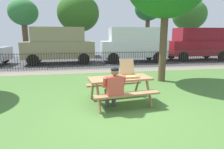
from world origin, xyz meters
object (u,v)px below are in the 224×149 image
Objects in this scene: far_tree_right at (189,15)px; parked_car_right at (197,43)px; picnic_table_foreground at (120,83)px; parked_car_center at (133,44)px; parked_car_left at (59,44)px; adult_at_table at (114,87)px; far_tree_center at (78,13)px; far_tree_midright at (148,9)px; pizza_box_open at (129,73)px; far_tree_midleft at (23,13)px.

parked_car_right is at bearing -114.26° from far_tree_right.
picnic_table_foreground is 8.92m from parked_car_center.
adult_at_table is at bearing -76.39° from parked_car_left.
far_tree_center is 1.00× the size of far_tree_midright.
parked_car_center is 7.15m from far_tree_midright.
parked_car_center is at bearing 71.59° from picnic_table_foreground.
parked_car_center is at bearing -143.83° from far_tree_right.
far_tree_right is at bearing 23.46° from parked_car_left.
parked_car_left is 1.01× the size of parked_car_center.
far_tree_center is at bearing 148.02° from parked_car_right.
parked_car_left is at bearing 108.20° from pizza_box_open.
pizza_box_open is 8.73m from parked_car_center.
pizza_box_open is at bearing -132.58° from parked_car_right.
parked_car_left is at bearing 103.61° from adult_at_table.
parked_car_right is (7.67, 8.35, 0.44)m from pizza_box_open.
far_tree_midright is at bearing 68.04° from pizza_box_open.
parked_car_center and parked_car_right have the same top height.
parked_car_right is 6.71m from far_tree_right.
far_tree_midleft is 0.92× the size of far_tree_right.
parked_car_left is (-2.46, 8.44, 0.71)m from picnic_table_foreground.
parked_car_right is at bearing -70.05° from far_tree_midright.
parked_car_center is at bearing -0.00° from parked_car_left.
parked_car_left is 5.26m from parked_car_center.
far_tree_midright is (3.11, 5.62, 3.13)m from parked_car_center.
pizza_box_open is 8.80m from parked_car_left.
picnic_table_foreground is 0.34× the size of far_tree_midright.
far_tree_midright is at bearing 61.02° from parked_car_center.
far_tree_midright is 1.04× the size of far_tree_right.
parked_car_left is 10.56m from far_tree_midright.
parked_car_right is (7.96, 8.44, 0.71)m from picnic_table_foreground.
far_tree_right reaches higher than pizza_box_open.
far_tree_center is (-3.85, 5.62, 2.63)m from parked_car_center.
parked_car_left reaches higher than picnic_table_foreground.
far_tree_right is (10.21, 13.97, 3.10)m from pizza_box_open.
parked_car_right is (8.24, 8.98, 0.65)m from adult_at_table.
adult_at_table is 0.21× the size of far_tree_midright.
parked_car_center reaches higher than pizza_box_open.
parked_car_left is at bearing -156.54° from far_tree_right.
far_tree_midleft is (-5.69, 14.60, 3.18)m from adult_at_table.
parked_car_left is 10.42m from parked_car_right.
far_tree_midleft is 4.94m from far_tree_center.
far_tree_midright is (6.20, 14.60, 3.78)m from adult_at_table.
adult_at_table is 0.25× the size of parked_car_right.
far_tree_midleft is 16.47m from far_tree_right.
far_tree_midright is at bearing 67.16° from picnic_table_foreground.
parked_car_right is at bearing -0.00° from parked_car_left.
far_tree_midright is at bearing 66.98° from adult_at_table.
far_tree_center is (-1.04, 14.06, 3.34)m from picnic_table_foreground.
adult_at_table is at bearing -132.56° from parked_car_right.
far_tree_right reaches higher than far_tree_midleft.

